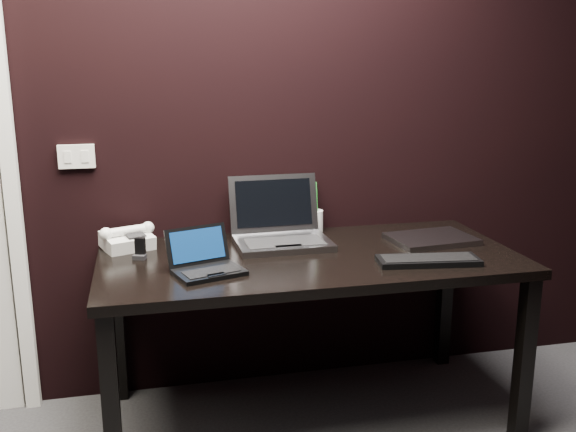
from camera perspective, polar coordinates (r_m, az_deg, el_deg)
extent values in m
plane|color=black|center=(2.86, -5.96, 9.29)|extent=(4.00, 0.00, 4.00)
cube|color=white|center=(2.90, -23.40, 2.80)|extent=(0.06, 0.05, 2.11)
cube|color=silver|center=(2.86, -18.29, 5.05)|extent=(0.15, 0.02, 0.10)
cube|color=silver|center=(2.86, -19.01, 4.97)|extent=(0.03, 0.01, 0.05)
cube|color=silver|center=(2.85, -17.60, 5.06)|extent=(0.03, 0.01, 0.05)
cube|color=black|center=(2.64, 1.93, -3.86)|extent=(1.70, 0.80, 0.04)
cube|color=black|center=(2.39, -15.45, -16.02)|extent=(0.06, 0.06, 0.70)
cube|color=black|center=(2.79, 20.25, -11.89)|extent=(0.06, 0.06, 0.70)
cube|color=black|center=(3.02, -14.95, -9.49)|extent=(0.06, 0.06, 0.70)
cube|color=black|center=(3.35, 13.75, -7.09)|extent=(0.06, 0.06, 0.70)
cube|color=black|center=(2.41, -7.02, -4.99)|extent=(0.29, 0.24, 0.02)
cube|color=black|center=(2.39, -6.83, -4.90)|extent=(0.22, 0.15, 0.00)
cube|color=black|center=(2.35, -6.40, -5.20)|extent=(0.07, 0.05, 0.00)
cube|color=black|center=(2.48, -8.07, -2.57)|extent=(0.25, 0.12, 0.14)
cube|color=#092046|center=(2.48, -8.03, -2.56)|extent=(0.21, 0.10, 0.12)
cube|color=gray|center=(2.75, -0.46, -2.42)|extent=(0.40, 0.30, 0.03)
cube|color=black|center=(2.71, -0.29, -2.30)|extent=(0.33, 0.16, 0.00)
cube|color=#99999E|center=(2.64, 0.09, -2.74)|extent=(0.11, 0.05, 0.00)
cube|color=gray|center=(2.88, -1.29, 1.16)|extent=(0.40, 0.08, 0.25)
cube|color=black|center=(2.87, -1.26, 1.17)|extent=(0.34, 0.06, 0.20)
cube|color=black|center=(2.58, 12.36, -3.89)|extent=(0.41, 0.19, 0.02)
cube|color=black|center=(2.58, 12.37, -3.62)|extent=(0.37, 0.16, 0.00)
cube|color=gray|center=(2.89, 12.62, -2.00)|extent=(0.38, 0.29, 0.02)
cube|color=silver|center=(2.79, -14.11, -2.19)|extent=(0.24, 0.23, 0.08)
cylinder|color=silver|center=(2.77, -14.09, -1.28)|extent=(0.18, 0.10, 0.04)
sphere|color=white|center=(2.74, -15.88, -1.54)|extent=(0.07, 0.07, 0.05)
sphere|color=silver|center=(2.80, -12.34, -1.02)|extent=(0.07, 0.07, 0.05)
cube|color=black|center=(2.75, -13.39, -1.67)|extent=(0.09, 0.08, 0.01)
cube|color=black|center=(2.64, -13.00, -2.79)|extent=(0.04, 0.03, 0.08)
cube|color=black|center=(2.64, -13.06, -3.57)|extent=(0.06, 0.05, 0.02)
cylinder|color=white|center=(2.98, 2.36, -0.43)|extent=(0.10, 0.10, 0.10)
cylinder|color=orange|center=(2.96, 2.16, 1.67)|extent=(0.01, 0.03, 0.15)
cylinder|color=#258A2D|center=(2.95, 2.57, 1.60)|extent=(0.01, 0.03, 0.15)
cylinder|color=black|center=(2.96, 2.47, 1.68)|extent=(0.01, 0.02, 0.15)
cylinder|color=#DA5A14|center=(2.94, 2.25, 1.59)|extent=(0.01, 0.04, 0.15)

